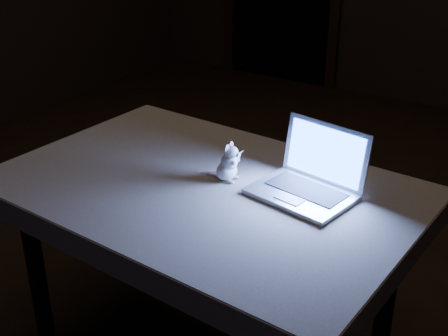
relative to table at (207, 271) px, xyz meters
The scene contains 5 objects.
floor 0.72m from the table, 111.88° to the left, with size 5.00×5.00×0.00m, color black.
table is the anchor object (origin of this frame).
tablecloth 0.32m from the table, 34.26° to the left, with size 1.34×0.89×0.08m, color beige, non-canonical shape.
laptop 0.54m from the table, 16.91° to the left, with size 0.30×0.27×0.21m, color #BCBCC0, non-canonical shape.
plush_mouse 0.41m from the table, 58.15° to the left, with size 0.10×0.10×0.13m, color white, non-canonical shape.
Camera 1 is at (1.21, -2.00, 1.57)m, focal length 48.00 mm.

